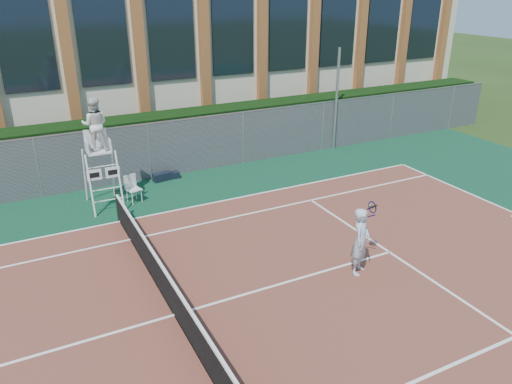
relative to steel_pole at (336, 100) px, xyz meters
name	(u,v)px	position (x,y,z in m)	size (l,w,h in m)	color
ground	(175,316)	(-10.58, -8.70, -2.28)	(120.00, 120.00, 0.00)	#233814
apron	(162,294)	(-10.58, -7.70, -2.27)	(36.00, 20.00, 0.01)	#0C3723
tennis_court	(175,315)	(-10.58, -8.70, -2.26)	(23.77, 10.97, 0.02)	brown
tennis_net	(173,297)	(-10.58, -8.70, -1.74)	(0.10, 11.30, 1.10)	black
fence	(96,160)	(-10.58, 0.10, -1.18)	(40.00, 0.06, 2.20)	#595E60
hedge	(91,151)	(-10.58, 1.30, -1.18)	(40.00, 1.40, 2.20)	black
building	(54,47)	(-10.58, 9.25, 1.87)	(45.00, 10.60, 8.22)	beige
steel_pole	(336,100)	(0.00, 0.00, 0.00)	(0.12, 0.12, 4.55)	#9EA0A5
umpire_chair	(95,127)	(-10.74, -1.65, 0.50)	(1.06, 1.63, 3.80)	white
plastic_chair	(132,186)	(-9.78, -1.75, -1.70)	(0.55, 0.55, 0.96)	silver
sports_bag_near	(163,177)	(-8.27, -0.31, -2.11)	(0.74, 0.30, 0.32)	black
sports_bag_far	(171,176)	(-7.90, -0.27, -2.14)	(0.62, 0.27, 0.25)	black
tennis_player	(361,241)	(-5.63, -9.13, -1.32)	(1.08, 0.83, 1.85)	#AFC2D2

